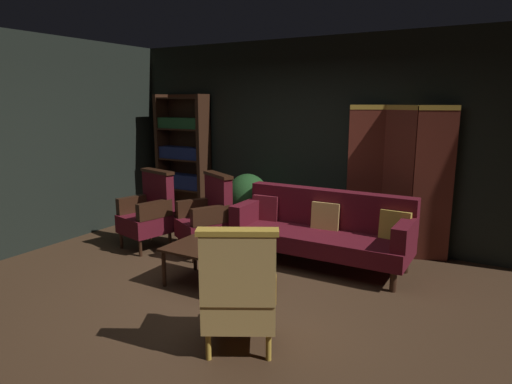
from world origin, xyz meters
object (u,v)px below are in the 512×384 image
at_px(folding_screen, 398,179).
at_px(armchair_gilt_accent, 239,291).
at_px(bookshelf, 184,158).
at_px(coffee_table, 213,252).
at_px(potted_plant, 248,201).
at_px(armchair_wing_left, 149,212).
at_px(book_green_cloth, 221,250).
at_px(velvet_couch, 323,228).
at_px(armchair_wing_right, 207,217).

xyz_separation_m(folding_screen, armchair_gilt_accent, (-0.53, -2.91, -0.50)).
relative_size(bookshelf, coffee_table, 2.05).
bearing_deg(coffee_table, armchair_gilt_accent, -45.42).
xyz_separation_m(armchair_gilt_accent, potted_plant, (-1.47, 2.58, 0.05)).
height_order(armchair_wing_left, book_green_cloth, armchair_wing_left).
height_order(velvet_couch, armchair_wing_left, armchair_wing_left).
bearing_deg(coffee_table, armchair_wing_right, 129.20).
relative_size(bookshelf, potted_plant, 2.20).
bearing_deg(bookshelf, velvet_couch, -15.34).
bearing_deg(potted_plant, book_green_cloth, -67.42).
bearing_deg(potted_plant, folding_screen, 9.28).
distance_m(potted_plant, book_green_cloth, 1.86).
bearing_deg(velvet_couch, book_green_cloth, -116.09).
bearing_deg(bookshelf, folding_screen, 0.81).
height_order(bookshelf, book_green_cloth, bookshelf).
bearing_deg(bookshelf, potted_plant, -11.58).
distance_m(bookshelf, coffee_table, 2.83).
bearing_deg(armchair_gilt_accent, book_green_cloth, 131.31).
xyz_separation_m(bookshelf, velvet_couch, (2.70, -0.74, -0.60)).
bearing_deg(folding_screen, velvet_couch, -130.67).
height_order(bookshelf, velvet_couch, bookshelf).
bearing_deg(potted_plant, coffee_table, -71.05).
relative_size(velvet_couch, armchair_wing_right, 2.04).
bearing_deg(coffee_table, armchair_wing_left, 157.06).
height_order(folding_screen, coffee_table, folding_screen).
bearing_deg(armchair_wing_right, bookshelf, 138.40).
xyz_separation_m(armchair_wing_left, potted_plant, (0.93, 1.03, 0.05)).
relative_size(folding_screen, coffee_table, 1.90).
distance_m(velvet_couch, potted_plant, 1.41).
distance_m(velvet_couch, armchair_wing_left, 2.33).
bearing_deg(armchair_wing_left, velvet_couch, 14.27).
xyz_separation_m(armchair_gilt_accent, armchair_wing_left, (-2.40, 1.55, 0.00)).
xyz_separation_m(armchair_wing_right, potted_plant, (0.09, 0.85, 0.05)).
xyz_separation_m(bookshelf, book_green_cloth, (2.08, -2.00, -0.61)).
relative_size(velvet_couch, coffee_table, 2.12).
relative_size(velvet_couch, armchair_wing_left, 2.04).
height_order(bookshelf, armchair_wing_right, bookshelf).
xyz_separation_m(folding_screen, velvet_couch, (-0.68, -0.79, -0.53)).
height_order(armchair_wing_right, book_green_cloth, armchair_wing_right).
distance_m(coffee_table, armchair_gilt_accent, 1.29).
distance_m(bookshelf, armchair_wing_left, 1.50).
height_order(coffee_table, armchair_wing_right, armchair_wing_right).
height_order(armchair_gilt_accent, armchair_wing_right, same).
relative_size(armchair_gilt_accent, potted_plant, 1.11).
height_order(coffee_table, book_green_cloth, book_green_cloth).
distance_m(coffee_table, armchair_wing_right, 1.06).
bearing_deg(potted_plant, bookshelf, 168.42).
xyz_separation_m(folding_screen, bookshelf, (-3.38, -0.05, 0.06)).
bearing_deg(velvet_couch, coffee_table, -122.10).
bearing_deg(book_green_cloth, velvet_couch, 63.91).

